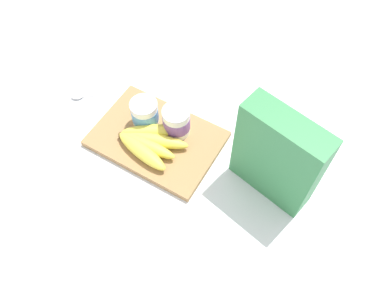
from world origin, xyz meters
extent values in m
plane|color=white|center=(0.00, 0.00, 0.00)|extent=(2.40, 2.40, 0.00)
cube|color=#A37A4C|center=(0.00, 0.00, 0.01)|extent=(0.33, 0.23, 0.02)
cube|color=#38844C|center=(0.31, 0.03, 0.13)|extent=(0.21, 0.11, 0.26)
cylinder|color=white|center=(-0.05, 0.03, 0.06)|extent=(0.07, 0.07, 0.08)
cylinder|color=#5193D1|center=(-0.05, 0.03, 0.06)|extent=(0.07, 0.07, 0.04)
cylinder|color=silver|center=(-0.05, 0.03, 0.10)|extent=(0.07, 0.07, 0.00)
cylinder|color=white|center=(0.04, 0.04, 0.06)|extent=(0.07, 0.07, 0.08)
cylinder|color=#7A4C99|center=(0.04, 0.04, 0.06)|extent=(0.07, 0.07, 0.04)
cylinder|color=silver|center=(0.04, 0.04, 0.10)|extent=(0.07, 0.07, 0.00)
ellipsoid|color=#F1DE49|center=(0.00, -0.07, 0.04)|extent=(0.17, 0.07, 0.04)
ellipsoid|color=#F1DE49|center=(0.00, -0.04, 0.04)|extent=(0.17, 0.04, 0.03)
ellipsoid|color=#F1DE49|center=(0.01, -0.02, 0.04)|extent=(0.18, 0.09, 0.03)
ellipsoid|color=#F1DE49|center=(-0.01, 0.00, 0.04)|extent=(0.16, 0.12, 0.04)
cylinder|color=brown|center=(-0.08, -0.05, 0.03)|extent=(0.01, 0.01, 0.02)
cylinder|color=silver|center=(-0.23, 0.05, 0.00)|extent=(0.09, 0.07, 0.01)
ellipsoid|color=silver|center=(-0.28, 0.01, 0.01)|extent=(0.04, 0.04, 0.01)
camera|label=1|loc=(0.38, -0.46, 0.88)|focal=36.63mm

